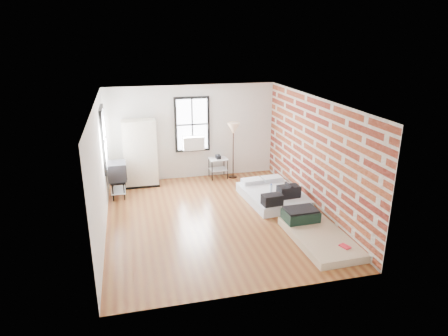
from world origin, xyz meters
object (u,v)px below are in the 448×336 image
object	(u,v)px
mattress_main	(274,195)
tv_stand	(117,173)
wardrobe	(140,154)
side_table	(218,162)
mattress_bare	(315,232)
floor_lamp	(233,131)

from	to	relation	value
mattress_main	tv_stand	bearing A→B (deg)	157.42
wardrobe	side_table	xyz separation A→B (m)	(2.29, 0.07, -0.46)
mattress_bare	tv_stand	distance (m)	5.36
mattress_main	mattress_bare	distance (m)	2.12
wardrobe	floor_lamp	size ratio (longest dim) A/B	1.13
wardrobe	floor_lamp	world-z (taller)	wardrobe
mattress_bare	side_table	distance (m)	4.36
mattress_bare	wardrobe	distance (m)	5.44
mattress_bare	tv_stand	xyz separation A→B (m)	(-4.13, 3.37, 0.56)
mattress_main	mattress_bare	bearing A→B (deg)	-90.28
mattress_bare	floor_lamp	bearing A→B (deg)	98.52
mattress_bare	tv_stand	size ratio (longest dim) A/B	2.15
wardrobe	tv_stand	bearing A→B (deg)	-131.22
wardrobe	tv_stand	world-z (taller)	wardrobe
mattress_main	wardrobe	xyz separation A→B (m)	(-3.31, 1.99, 0.79)
mattress_main	floor_lamp	bearing A→B (deg)	101.05
floor_lamp	tv_stand	distance (m)	3.55
tv_stand	mattress_bare	bearing A→B (deg)	-39.89
mattress_bare	floor_lamp	distance (m)	4.38
wardrobe	floor_lamp	distance (m)	2.78
mattress_main	mattress_bare	world-z (taller)	mattress_main
mattress_main	wardrobe	distance (m)	3.94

